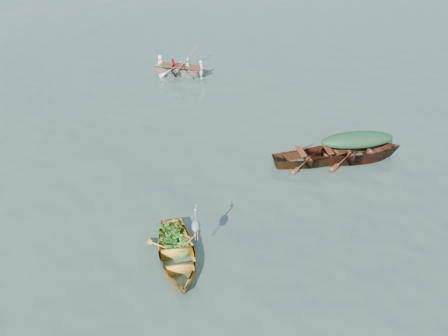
{
  "coord_description": "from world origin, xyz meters",
  "views": [
    {
      "loc": [
        -0.28,
        -9.17,
        8.35
      ],
      "look_at": [
        -0.28,
        2.49,
        0.5
      ],
      "focal_mm": 35.0,
      "sensor_mm": 36.0,
      "label": 1
    }
  ],
  "objects_px": {
    "yellow_dinghy": "(177,261)",
    "open_wooden_boat": "(313,163)",
    "green_tarp_boat": "(353,160)",
    "rowed_boat": "(181,75)",
    "heron": "(196,231)"
  },
  "relations": [
    {
      "from": "yellow_dinghy",
      "to": "rowed_boat",
      "type": "bearing_deg",
      "value": 81.27
    },
    {
      "from": "heron",
      "to": "rowed_boat",
      "type": "bearing_deg",
      "value": 83.7
    },
    {
      "from": "rowed_boat",
      "to": "heron",
      "type": "xyz_separation_m",
      "value": [
        1.43,
        -12.55,
        0.91
      ]
    },
    {
      "from": "green_tarp_boat",
      "to": "open_wooden_boat",
      "type": "bearing_deg",
      "value": 90.0
    },
    {
      "from": "rowed_boat",
      "to": "heron",
      "type": "bearing_deg",
      "value": -161.32
    },
    {
      "from": "yellow_dinghy",
      "to": "heron",
      "type": "distance_m",
      "value": 1.07
    },
    {
      "from": "green_tarp_boat",
      "to": "open_wooden_boat",
      "type": "distance_m",
      "value": 1.5
    },
    {
      "from": "yellow_dinghy",
      "to": "open_wooden_boat",
      "type": "relative_size",
      "value": 0.83
    },
    {
      "from": "yellow_dinghy",
      "to": "rowed_boat",
      "type": "distance_m",
      "value": 12.75
    },
    {
      "from": "green_tarp_boat",
      "to": "rowed_boat",
      "type": "relative_size",
      "value": 1.17
    },
    {
      "from": "open_wooden_boat",
      "to": "heron",
      "type": "distance_m",
      "value": 5.94
    },
    {
      "from": "yellow_dinghy",
      "to": "open_wooden_boat",
      "type": "distance_m",
      "value": 6.35
    },
    {
      "from": "green_tarp_boat",
      "to": "rowed_boat",
      "type": "distance_m",
      "value": 10.32
    },
    {
      "from": "rowed_boat",
      "to": "heron",
      "type": "distance_m",
      "value": 12.66
    },
    {
      "from": "open_wooden_boat",
      "to": "rowed_boat",
      "type": "bearing_deg",
      "value": 23.33
    }
  ]
}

